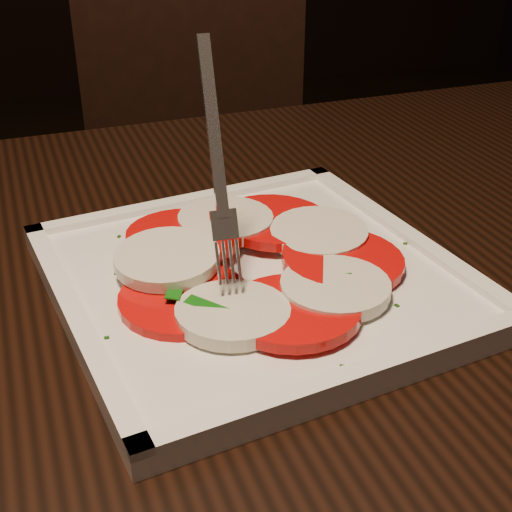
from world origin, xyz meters
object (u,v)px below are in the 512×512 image
at_px(chair, 196,172).
at_px(fork, 214,158).
at_px(table, 219,372).
at_px(plate, 256,280).

height_order(chair, fork, fork).
distance_m(chair, fork, 0.84).
height_order(table, fork, fork).
distance_m(table, chair, 0.75).
xyz_separation_m(table, chair, (0.11, 0.73, -0.12)).
distance_m(plate, fork, 0.12).
relative_size(plate, fork, 1.85).
relative_size(table, chair, 1.36).
distance_m(table, fork, 0.22).
bearing_deg(plate, table, 139.07).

